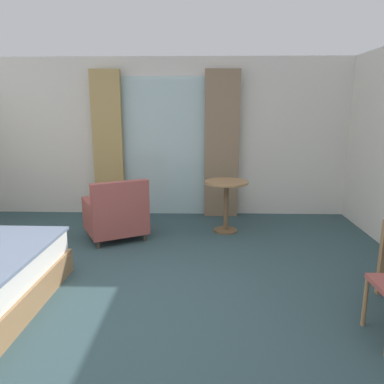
% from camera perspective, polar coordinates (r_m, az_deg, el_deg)
% --- Properties ---
extents(ground, '(6.62, 6.87, 0.10)m').
position_cam_1_polar(ground, '(3.55, -9.48, -18.02)').
color(ground, '#334C51').
extents(wall_back, '(6.22, 0.12, 2.53)m').
position_cam_1_polar(wall_back, '(6.21, -4.34, 8.26)').
color(wall_back, silver).
rests_on(wall_back, ground).
extents(balcony_glass_door, '(1.39, 0.02, 2.23)m').
position_cam_1_polar(balcony_glass_door, '(6.14, -4.11, 6.79)').
color(balcony_glass_door, silver).
rests_on(balcony_glass_door, ground).
extents(curtain_panel_left, '(0.48, 0.10, 2.33)m').
position_cam_1_polar(curtain_panel_left, '(6.20, -12.71, 7.05)').
color(curtain_panel_left, tan).
rests_on(curtain_panel_left, ground).
extents(curtain_panel_right, '(0.55, 0.10, 2.33)m').
position_cam_1_polar(curtain_panel_right, '(6.02, 4.56, 7.15)').
color(curtain_panel_right, '#897056').
rests_on(curtain_panel_right, ground).
extents(armchair_by_window, '(1.00, 0.99, 0.84)m').
position_cam_1_polar(armchair_by_window, '(5.15, -11.51, -3.50)').
color(armchair_by_window, '#9E4C47').
rests_on(armchair_by_window, ground).
extents(round_cafe_table, '(0.62, 0.62, 0.74)m').
position_cam_1_polar(round_cafe_table, '(5.33, 5.27, -0.44)').
color(round_cafe_table, '#9E754C').
rests_on(round_cafe_table, ground).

